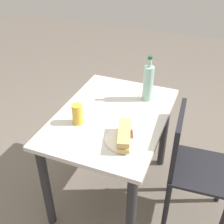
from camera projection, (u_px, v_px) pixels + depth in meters
The scene contains 8 objects.
ground_plane at pixel (112, 189), 2.31m from camera, with size 8.00×8.00×0.00m, color #6B6056.
dining_table at pixel (112, 130), 1.97m from camera, with size 0.99×0.71×0.74m.
chair_far at pixel (190, 163), 1.86m from camera, with size 0.43×0.43×0.86m.
plate_near at pixel (124, 140), 1.66m from camera, with size 0.23×0.23×0.01m, color silver.
baguette_sandwich_near at pixel (124, 135), 1.64m from camera, with size 0.25×0.14×0.07m.
knife_near at pixel (133, 138), 1.66m from camera, with size 0.17×0.08×0.01m.
water_bottle at pixel (148, 83), 1.98m from camera, with size 0.07×0.07×0.33m.
beer_glass at pixel (77, 114), 1.78m from camera, with size 0.07×0.07×0.13m, color gold.
Camera 1 is at (1.45, 0.58, 1.82)m, focal length 45.41 mm.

